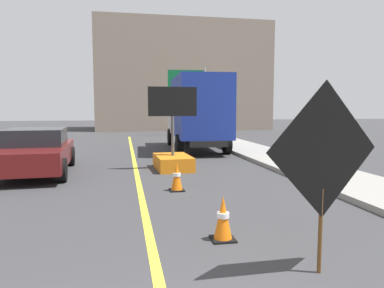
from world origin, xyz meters
TOP-DOWN VIEW (x-y plane):
  - sidewalk_curb at (5.45, 6.00)m, footprint 2.23×48.00m
  - lane_center_stripe at (0.00, 6.00)m, footprint 0.14×36.00m
  - roadwork_sign at (1.95, 2.17)m, footprint 1.60×0.37m
  - arrow_board_trailer at (1.21, 9.98)m, footprint 1.60×1.85m
  - box_truck at (3.09, 15.23)m, footprint 2.58×6.65m
  - pickup_car at (-3.04, 9.93)m, footprint 2.27×4.58m
  - highway_guide_sign at (4.76, 24.48)m, footprint 2.78×0.39m
  - far_building_block at (5.25, 33.35)m, footprint 16.07×7.28m
  - traffic_cone_near_sign at (1.09, 3.45)m, footprint 0.36×0.36m
  - traffic_cone_mid_lane at (0.88, 6.84)m, footprint 0.36×0.36m

SIDE VIEW (x-z plane):
  - lane_center_stripe at x=0.00m, z-range 0.00..0.01m
  - sidewalk_curb at x=5.45m, z-range 0.00..0.14m
  - traffic_cone_near_sign at x=1.09m, z-range -0.01..0.68m
  - traffic_cone_mid_lane at x=0.88m, z-range -0.01..0.70m
  - arrow_board_trailer at x=1.21m, z-range -0.87..1.83m
  - pickup_car at x=-3.04m, z-range 0.01..1.39m
  - roadwork_sign at x=1.95m, z-range 0.30..2.64m
  - box_truck at x=3.09m, z-range 0.13..3.56m
  - highway_guide_sign at x=4.76m, z-range 0.92..5.92m
  - far_building_block at x=5.25m, z-range 0.00..9.96m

